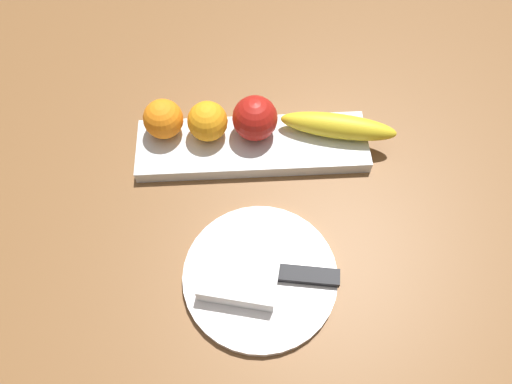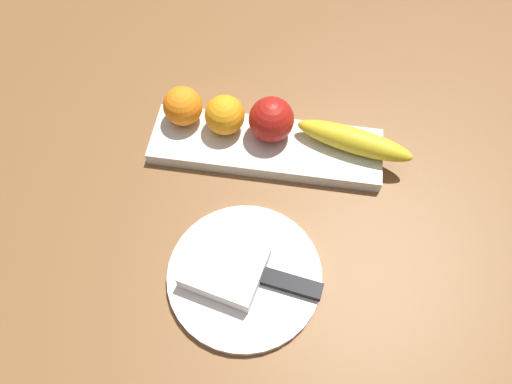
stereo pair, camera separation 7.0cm
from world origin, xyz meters
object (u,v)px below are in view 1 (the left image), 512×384
at_px(banana, 338,126).
at_px(knife, 297,275).
at_px(dinner_plate, 260,276).
at_px(fruit_tray, 252,146).
at_px(apple, 255,118).
at_px(orange_near_banana, 208,121).
at_px(folded_napkin, 240,272).
at_px(orange_near_apple, 163,119).

relative_size(banana, knife, 1.06).
bearing_deg(dinner_plate, knife, 174.47).
height_order(fruit_tray, knife, knife).
bearing_deg(fruit_tray, apple, -104.94).
bearing_deg(knife, banana, -101.49).
bearing_deg(orange_near_banana, folded_napkin, 99.95).
distance_m(orange_near_apple, knife, 0.33).
bearing_deg(dinner_plate, fruit_tray, -90.00).
distance_m(banana, knife, 0.26).
height_order(orange_near_banana, dinner_plate, orange_near_banana).
relative_size(apple, knife, 0.41).
bearing_deg(apple, dinner_plate, 88.78).
relative_size(banana, dinner_plate, 0.85).
bearing_deg(orange_near_apple, folded_napkin, 114.18).
relative_size(apple, banana, 0.39).
bearing_deg(knife, orange_near_banana, -55.26).
xyz_separation_m(apple, orange_near_apple, (0.15, -0.01, -0.00)).
bearing_deg(orange_near_apple, apple, 176.27).
bearing_deg(apple, folded_napkin, 82.35).
bearing_deg(orange_near_banana, orange_near_apple, -6.84).
relative_size(orange_near_apple, dinner_plate, 0.29).
height_order(fruit_tray, orange_near_banana, orange_near_banana).
height_order(orange_near_apple, folded_napkin, orange_near_apple).
relative_size(apple, orange_near_apple, 1.13).
relative_size(orange_near_apple, knife, 0.36).
bearing_deg(banana, folded_napkin, -112.77).
height_order(dinner_plate, knife, knife).
bearing_deg(fruit_tray, folded_napkin, 83.00).
xyz_separation_m(orange_near_banana, dinner_plate, (-0.07, 0.25, -0.05)).
xyz_separation_m(apple, dinner_plate, (0.01, 0.25, -0.05)).
bearing_deg(orange_near_apple, orange_near_banana, 173.16).
bearing_deg(knife, orange_near_apple, -44.56).
height_order(apple, knife, apple).
bearing_deg(orange_near_apple, knife, 126.78).
distance_m(orange_near_apple, orange_near_banana, 0.07).
bearing_deg(orange_near_apple, banana, 175.97).
xyz_separation_m(banana, dinner_plate, (0.14, 0.24, -0.04)).
relative_size(orange_near_banana, knife, 0.37).
bearing_deg(orange_near_banana, apple, 179.20).
xyz_separation_m(banana, knife, (0.09, 0.24, -0.03)).
bearing_deg(apple, knife, 100.61).
distance_m(apple, orange_near_banana, 0.08).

